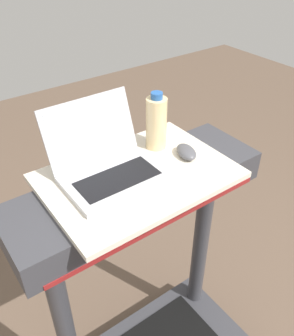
# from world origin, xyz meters

# --- Properties ---
(desk_board) EXTENTS (0.61, 0.43, 0.02)m
(desk_board) POSITION_xyz_m (0.00, 0.70, 1.08)
(desk_board) COLOR beige
(desk_board) RESTS_ON treadmill_base
(laptop) EXTENTS (0.31, 0.29, 0.22)m
(laptop) POSITION_xyz_m (-0.08, 0.76, 1.13)
(laptop) COLOR #B7B7BC
(laptop) RESTS_ON desk_board
(computer_mouse) EXTENTS (0.09, 0.11, 0.03)m
(computer_mouse) POSITION_xyz_m (0.19, 0.69, 1.10)
(computer_mouse) COLOR #4C4C51
(computer_mouse) RESTS_ON desk_board
(water_bottle) EXTENTS (0.07, 0.07, 0.21)m
(water_bottle) POSITION_xyz_m (0.15, 0.80, 1.18)
(water_bottle) COLOR beige
(water_bottle) RESTS_ON desk_board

